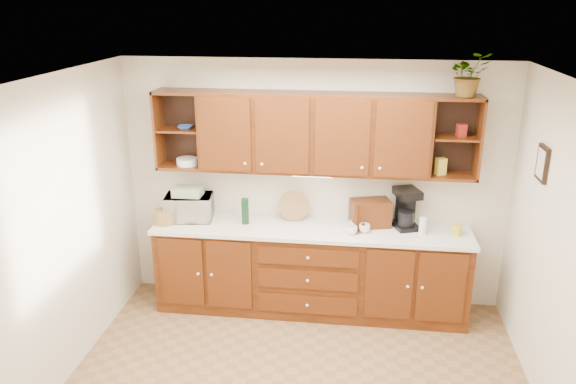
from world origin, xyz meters
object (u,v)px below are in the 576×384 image
(bread_box, at_px, (370,213))
(coffee_maker, at_px, (406,208))
(microwave, at_px, (189,207))
(potted_plant, at_px, (469,74))

(bread_box, height_order, coffee_maker, coffee_maker)
(bread_box, relative_size, coffee_maker, 0.95)
(microwave, bearing_deg, bread_box, -5.43)
(bread_box, distance_m, coffee_maker, 0.36)
(bread_box, height_order, potted_plant, potted_plant)
(microwave, xyz_separation_m, bread_box, (1.89, 0.07, 0.00))
(coffee_maker, xyz_separation_m, potted_plant, (0.47, -0.05, 1.36))
(microwave, xyz_separation_m, coffee_maker, (2.25, 0.08, 0.06))
(microwave, xyz_separation_m, potted_plant, (2.72, 0.04, 1.42))
(potted_plant, bearing_deg, coffee_maker, 174.32)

